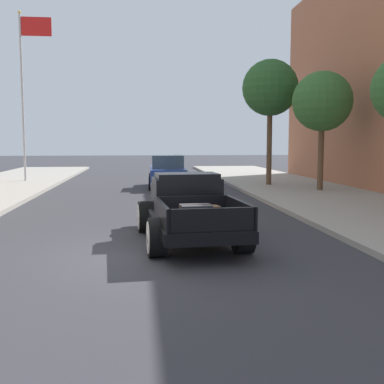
% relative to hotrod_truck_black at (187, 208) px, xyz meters
% --- Properties ---
extents(ground_plane, '(140.00, 140.00, 0.00)m').
position_rel_hotrod_truck_black_xyz_m(ground_plane, '(-0.94, -1.55, -0.75)').
color(ground_plane, '#333338').
extents(hotrod_truck_black, '(2.42, 5.03, 1.58)m').
position_rel_hotrod_truck_black_xyz_m(hotrod_truck_black, '(0.00, 0.00, 0.00)').
color(hotrod_truck_black, black).
rests_on(hotrod_truck_black, ground).
extents(car_background_blue, '(1.96, 4.35, 1.65)m').
position_rel_hotrod_truck_black_xyz_m(car_background_blue, '(0.27, 12.70, 0.01)').
color(car_background_blue, '#284293').
rests_on(car_background_blue, ground).
extents(flagpole, '(1.74, 0.16, 9.16)m').
position_rel_hotrod_truck_black_xyz_m(flagpole, '(-7.21, 16.11, 5.02)').
color(flagpole, '#B2B2B7').
rests_on(flagpole, sidewalk_left).
extents(street_tree_second, '(2.65, 2.65, 5.27)m').
position_rel_hotrod_truck_black_xyz_m(street_tree_second, '(6.96, 9.46, 3.31)').
color(street_tree_second, brown).
rests_on(street_tree_second, sidewalk_right).
extents(street_tree_third, '(2.79, 2.79, 6.22)m').
position_rel_hotrod_truck_black_xyz_m(street_tree_third, '(5.39, 12.32, 4.19)').
color(street_tree_third, brown).
rests_on(street_tree_third, sidewalk_right).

